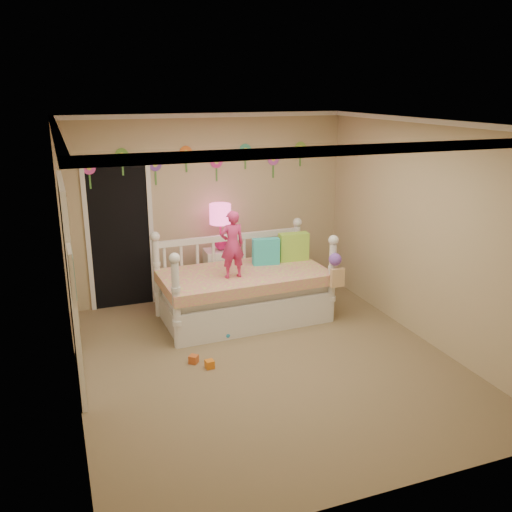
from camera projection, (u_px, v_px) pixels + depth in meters
name	position (u px, v px, depth m)	size (l,w,h in m)	color
floor	(266.00, 362.00, 6.17)	(4.00, 4.50, 0.01)	#7F684C
ceiling	(268.00, 122.00, 5.41)	(4.00, 4.50, 0.01)	white
back_wall	(209.00, 208.00, 7.81)	(4.00, 0.01, 2.60)	tan
left_wall	(66.00, 271.00, 5.13)	(0.01, 4.50, 2.60)	tan
right_wall	(426.00, 233.00, 6.46)	(0.01, 4.50, 2.60)	tan
crown_molding	(268.00, 126.00, 5.42)	(4.00, 4.50, 0.06)	white
daybed	(243.00, 276.00, 7.17)	(2.16, 1.16, 1.17)	white
pillow_turquoise	(266.00, 251.00, 7.39)	(0.36, 0.12, 0.36)	#28C9B2
pillow_lime	(294.00, 247.00, 7.55)	(0.40, 0.15, 0.38)	#9FDF44
child	(232.00, 245.00, 6.80)	(0.31, 0.20, 0.85)	#D83174
nightstand	(221.00, 275.00, 7.84)	(0.45, 0.34, 0.75)	white
table_lamp	(220.00, 220.00, 7.61)	(0.29, 0.29, 0.65)	#F42080
closet_doorway	(120.00, 234.00, 7.46)	(0.90, 0.04, 2.07)	black
flower_decals	(201.00, 163.00, 7.58)	(3.40, 0.02, 0.50)	#B2668C
mirror_closet	(72.00, 285.00, 5.48)	(0.07, 1.30, 2.10)	white
wall_picture	(72.00, 275.00, 4.26)	(0.05, 0.34, 0.42)	white
hanging_bag	(335.00, 271.00, 6.96)	(0.20, 0.16, 0.36)	beige
toy_scatter	(216.00, 359.00, 6.11)	(0.80, 1.30, 0.11)	#996666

